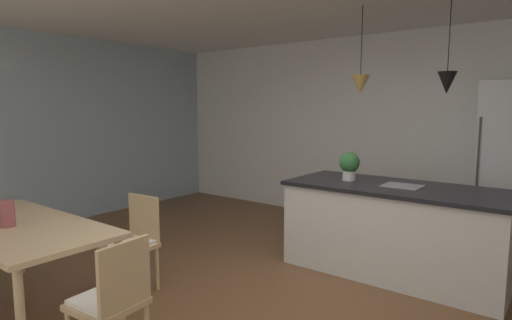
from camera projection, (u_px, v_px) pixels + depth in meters
name	position (u px, v px, depth m)	size (l,w,h in m)	color
ground_plane	(268.00, 318.00, 3.40)	(10.00, 8.40, 0.04)	brown
wall_back_kitchen	(407.00, 131.00, 5.79)	(10.00, 0.12, 2.70)	white
window_wall_left_glazing	(26.00, 132.00, 5.69)	(0.06, 8.40, 2.70)	#9EB7C6
dining_table	(17.00, 232.00, 3.42)	(1.86, 0.88, 0.74)	#D1B284
chair_far_right	(133.00, 240.00, 3.83)	(0.43, 0.43, 0.87)	tan
chair_kitchen_end	(112.00, 299.00, 2.66)	(0.43, 0.43, 0.87)	tan
kitchen_island	(395.00, 228.00, 4.25)	(2.15, 0.96, 0.91)	silver
pendant_over_island_main	(360.00, 84.00, 4.32)	(0.19, 0.19, 0.88)	black
pendant_over_island_aux	(447.00, 82.00, 3.82)	(0.17, 0.17, 0.90)	black
potted_plant_on_island	(349.00, 165.00, 4.49)	(0.22, 0.22, 0.30)	beige
vase_on_dining_table	(7.00, 214.00, 3.32)	(0.11, 0.11, 0.21)	#994C51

